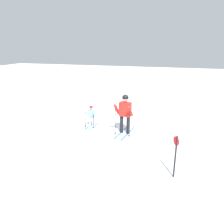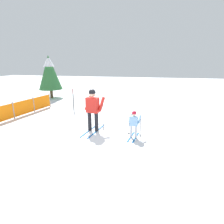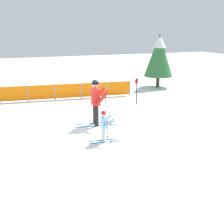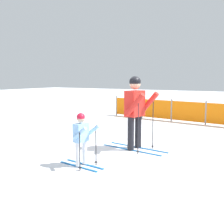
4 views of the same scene
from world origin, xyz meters
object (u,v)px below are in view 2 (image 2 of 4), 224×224
skier_child (134,122)px  safety_fence (1,114)px  trail_marker (73,97)px  conifer_far (49,72)px  skier_adult (93,106)px

skier_child → safety_fence: 6.39m
safety_fence → trail_marker: trail_marker is taller
safety_fence → conifer_far: 6.53m
safety_fence → trail_marker: (2.90, -2.41, 0.38)m
trail_marker → skier_adult: bearing=-142.1°
skier_child → trail_marker: size_ratio=0.80×
conifer_far → trail_marker: size_ratio=2.54×
skier_child → safety_fence: (0.29, 6.38, -0.17)m
safety_fence → conifer_far: bearing=10.0°
safety_fence → conifer_far: size_ratio=2.04×
safety_fence → skier_child: bearing=-92.6°
conifer_far → trail_marker: bearing=-133.4°
skier_child → conifer_far: (6.51, 7.49, 1.49)m
skier_adult → safety_fence: skier_adult is taller
safety_fence → conifer_far: (6.22, 1.10, 1.66)m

